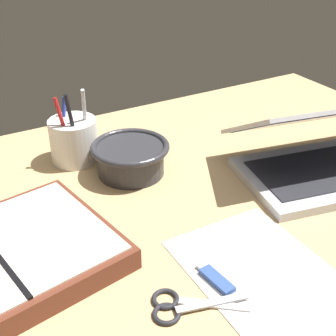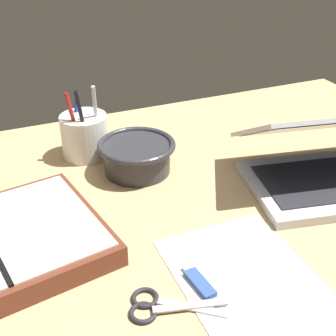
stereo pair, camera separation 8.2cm
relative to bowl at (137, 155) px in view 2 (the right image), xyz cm
name	(u,v)px [view 2 (the right image)]	position (x,y,z in cm)	size (l,w,h in cm)	color
desk_top	(186,227)	(1.75, -19.77, -4.62)	(140.00, 100.00, 2.00)	tan
bowl	(137,155)	(0.00, 0.00, 0.00)	(15.66, 15.66, 6.52)	#2D2D33
pen_cup	(85,135)	(-7.90, 10.59, 1.12)	(9.88, 9.88, 16.21)	white
scissors	(156,306)	(-10.13, -35.68, -3.28)	(13.38, 9.60, 0.80)	#B7B7BC
paper_sheet_front	(248,280)	(4.23, -36.11, -3.54)	(19.66, 26.97, 0.16)	white
usb_drive	(199,283)	(-2.88, -34.24, -3.12)	(2.62, 7.33, 1.00)	#33519E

